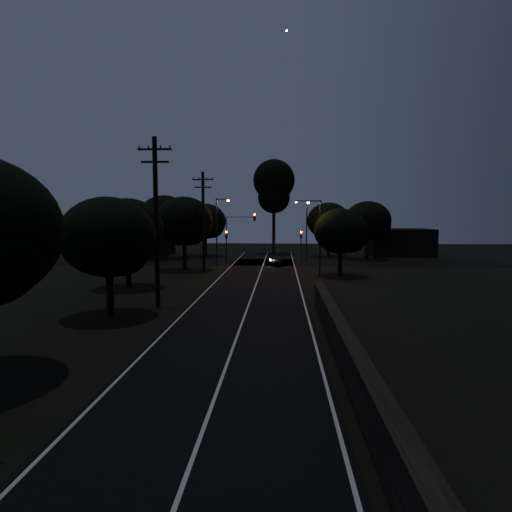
{
  "coord_description": "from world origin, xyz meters",
  "views": [
    {
      "loc": [
        2.13,
        -12.5,
        5.94
      ],
      "look_at": [
        0.0,
        24.0,
        2.5
      ],
      "focal_mm": 30.0,
      "sensor_mm": 36.0,
      "label": 1
    }
  ],
  "objects": [
    {
      "name": "tree_far_w",
      "position": [
        -13.76,
        45.86,
        5.71
      ],
      "size": [
        6.89,
        6.89,
        8.79
      ],
      "color": "black",
      "rests_on": "ground"
    },
    {
      "name": "road_surface",
      "position": [
        0.0,
        31.12,
        0.01
      ],
      "size": [
        60.0,
        70.0,
        0.03
      ],
      "color": "black",
      "rests_on": "ground"
    },
    {
      "name": "building_left",
      "position": [
        -20.0,
        52.0,
        2.2
      ],
      "size": [
        10.0,
        8.0,
        4.4
      ],
      "primitive_type": "cube",
      "color": "black",
      "rests_on": "ground"
    },
    {
      "name": "signal_left",
      "position": [
        -4.6,
        39.99,
        2.84
      ],
      "size": [
        0.28,
        0.35,
        4.1
      ],
      "color": "black",
      "rests_on": "ground"
    },
    {
      "name": "tree_far_ne",
      "position": [
        9.22,
        49.87,
        5.09
      ],
      "size": [
        6.22,
        6.22,
        7.86
      ],
      "color": "black",
      "rests_on": "ground"
    },
    {
      "name": "tree_far_e",
      "position": [
        14.22,
        46.87,
        5.16
      ],
      "size": [
        6.28,
        6.28,
        7.96
      ],
      "color": "black",
      "rests_on": "ground"
    },
    {
      "name": "streetlight_b",
      "position": [
        5.31,
        44.0,
        4.64
      ],
      "size": [
        1.66,
        0.26,
        8.0
      ],
      "color": "black",
      "rests_on": "ground"
    },
    {
      "name": "tree_left_d",
      "position": [
        -8.28,
        33.87,
        5.22
      ],
      "size": [
        6.35,
        6.35,
        8.05
      ],
      "color": "black",
      "rests_on": "ground"
    },
    {
      "name": "signal_right",
      "position": [
        4.6,
        39.99,
        2.84
      ],
      "size": [
        0.28,
        0.35,
        4.1
      ],
      "color": "black",
      "rests_on": "ground"
    },
    {
      "name": "tall_pine",
      "position": [
        1.0,
        55.0,
        10.62
      ],
      "size": [
        6.48,
        6.48,
        14.73
      ],
      "color": "black",
      "rests_on": "ground"
    },
    {
      "name": "building_right",
      "position": [
        20.0,
        53.0,
        2.0
      ],
      "size": [
        9.0,
        7.0,
        4.0
      ],
      "primitive_type": "cube",
      "color": "black",
      "rests_on": "ground"
    },
    {
      "name": "car",
      "position": [
        1.69,
        38.31,
        0.54
      ],
      "size": [
        1.79,
        3.33,
        1.08
      ],
      "primitive_type": "imported",
      "rotation": [
        0.0,
        0.0,
        3.31
      ],
      "color": "black",
      "rests_on": "ground"
    },
    {
      "name": "tree_right_a",
      "position": [
        8.19,
        29.89,
        4.32
      ],
      "size": [
        5.25,
        5.25,
        6.67
      ],
      "color": "black",
      "rests_on": "ground"
    },
    {
      "name": "streetlight_c",
      "position": [
        5.83,
        30.0,
        4.35
      ],
      "size": [
        1.46,
        0.26,
        7.5
      ],
      "color": "black",
      "rests_on": "ground"
    },
    {
      "name": "signal_mast",
      "position": [
        -2.91,
        39.99,
        4.34
      ],
      "size": [
        3.7,
        0.35,
        6.25
      ],
      "color": "black",
      "rests_on": "ground"
    },
    {
      "name": "tree_far_nw",
      "position": [
        -8.78,
        49.88,
        5.02
      ],
      "size": [
        6.12,
        6.12,
        7.75
      ],
      "color": "black",
      "rests_on": "ground"
    },
    {
      "name": "ground",
      "position": [
        0.0,
        0.0,
        0.0
      ],
      "size": [
        160.0,
        160.0,
        0.0
      ],
      "primitive_type": "plane",
      "color": "black"
    },
    {
      "name": "tree_left_b",
      "position": [
        -7.8,
        11.89,
        4.58
      ],
      "size": [
        5.56,
        5.56,
        7.07
      ],
      "color": "black",
      "rests_on": "ground"
    },
    {
      "name": "tree_left_c",
      "position": [
        -10.29,
        21.88,
        4.78
      ],
      "size": [
        5.85,
        5.85,
        7.39
      ],
      "color": "black",
      "rests_on": "ground"
    },
    {
      "name": "retaining_wall",
      "position": [
        7.74,
        3.0,
        0.62
      ],
      "size": [
        6.93,
        26.0,
        1.6
      ],
      "color": "black",
      "rests_on": "ground"
    },
    {
      "name": "utility_pole_far",
      "position": [
        -6.0,
        32.0,
        5.48
      ],
      "size": [
        2.2,
        0.3,
        10.5
      ],
      "color": "black",
      "rests_on": "ground"
    },
    {
      "name": "streetlight_a",
      "position": [
        -5.31,
        38.0,
        4.64
      ],
      "size": [
        1.66,
        0.26,
        8.0
      ],
      "color": "black",
      "rests_on": "ground"
    },
    {
      "name": "utility_pole_mid",
      "position": [
        -6.0,
        15.0,
        5.74
      ],
      "size": [
        2.2,
        0.3,
        11.0
      ],
      "color": "black",
      "rests_on": "ground"
    }
  ]
}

